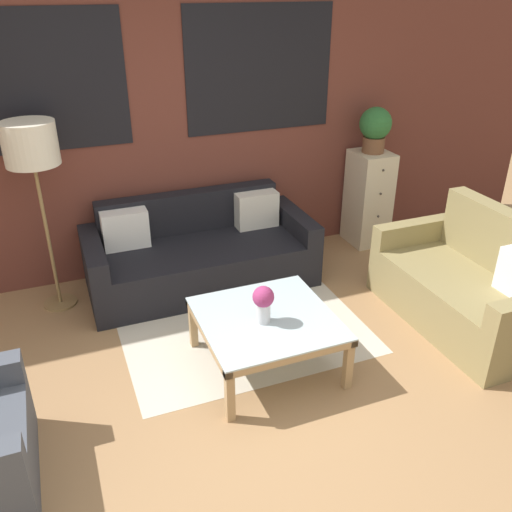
{
  "coord_description": "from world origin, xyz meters",
  "views": [
    {
      "loc": [
        -0.96,
        -2.35,
        2.52
      ],
      "look_at": [
        0.45,
        1.24,
        0.55
      ],
      "focal_mm": 38.0,
      "sensor_mm": 36.0,
      "label": 1
    }
  ],
  "objects_px": {
    "settee_vintage": "(469,288)",
    "coffee_table": "(267,324)",
    "potted_plant": "(375,127)",
    "flower_vase": "(263,302)",
    "drawer_cabinet": "(368,198)",
    "floor_lamp": "(31,150)",
    "couch_dark": "(200,255)"
  },
  "relations": [
    {
      "from": "settee_vintage",
      "to": "coffee_table",
      "type": "distance_m",
      "value": 1.75
    },
    {
      "from": "potted_plant",
      "to": "flower_vase",
      "type": "distance_m",
      "value": 2.53
    },
    {
      "from": "drawer_cabinet",
      "to": "potted_plant",
      "type": "relative_size",
      "value": 2.19
    },
    {
      "from": "potted_plant",
      "to": "flower_vase",
      "type": "xyz_separation_m",
      "value": [
        -1.84,
        -1.61,
        -0.65
      ]
    },
    {
      "from": "settee_vintage",
      "to": "flower_vase",
      "type": "bearing_deg",
      "value": 179.29
    },
    {
      "from": "coffee_table",
      "to": "drawer_cabinet",
      "type": "height_order",
      "value": "drawer_cabinet"
    },
    {
      "from": "settee_vintage",
      "to": "drawer_cabinet",
      "type": "bearing_deg",
      "value": 88.12
    },
    {
      "from": "potted_plant",
      "to": "drawer_cabinet",
      "type": "bearing_deg",
      "value": -90.0
    },
    {
      "from": "settee_vintage",
      "to": "flower_vase",
      "type": "relative_size",
      "value": 5.5
    },
    {
      "from": "floor_lamp",
      "to": "drawer_cabinet",
      "type": "distance_m",
      "value": 3.27
    },
    {
      "from": "settee_vintage",
      "to": "floor_lamp",
      "type": "relative_size",
      "value": 0.95
    },
    {
      "from": "couch_dark",
      "to": "flower_vase",
      "type": "bearing_deg",
      "value": -87.95
    },
    {
      "from": "flower_vase",
      "to": "potted_plant",
      "type": "bearing_deg",
      "value": 41.19
    },
    {
      "from": "couch_dark",
      "to": "flower_vase",
      "type": "relative_size",
      "value": 7.36
    },
    {
      "from": "floor_lamp",
      "to": "flower_vase",
      "type": "relative_size",
      "value": 5.79
    },
    {
      "from": "couch_dark",
      "to": "floor_lamp",
      "type": "distance_m",
      "value": 1.66
    },
    {
      "from": "drawer_cabinet",
      "to": "potted_plant",
      "type": "height_order",
      "value": "potted_plant"
    },
    {
      "from": "settee_vintage",
      "to": "drawer_cabinet",
      "type": "height_order",
      "value": "drawer_cabinet"
    },
    {
      "from": "settee_vintage",
      "to": "coffee_table",
      "type": "relative_size",
      "value": 1.63
    },
    {
      "from": "floor_lamp",
      "to": "potted_plant",
      "type": "xyz_separation_m",
      "value": [
        3.15,
        0.13,
        -0.14
      ]
    },
    {
      "from": "couch_dark",
      "to": "settee_vintage",
      "type": "bearing_deg",
      "value": -37.92
    },
    {
      "from": "potted_plant",
      "to": "floor_lamp",
      "type": "bearing_deg",
      "value": -177.6
    },
    {
      "from": "flower_vase",
      "to": "coffee_table",
      "type": "bearing_deg",
      "value": 43.71
    },
    {
      "from": "couch_dark",
      "to": "flower_vase",
      "type": "height_order",
      "value": "couch_dark"
    },
    {
      "from": "floor_lamp",
      "to": "drawer_cabinet",
      "type": "relative_size",
      "value": 1.62
    },
    {
      "from": "coffee_table",
      "to": "floor_lamp",
      "type": "height_order",
      "value": "floor_lamp"
    },
    {
      "from": "floor_lamp",
      "to": "settee_vintage",
      "type": "bearing_deg",
      "value": -25.89
    },
    {
      "from": "coffee_table",
      "to": "flower_vase",
      "type": "relative_size",
      "value": 3.38
    },
    {
      "from": "floor_lamp",
      "to": "flower_vase",
      "type": "bearing_deg",
      "value": -48.57
    },
    {
      "from": "settee_vintage",
      "to": "drawer_cabinet",
      "type": "relative_size",
      "value": 1.54
    },
    {
      "from": "coffee_table",
      "to": "floor_lamp",
      "type": "bearing_deg",
      "value": 133.17
    },
    {
      "from": "couch_dark",
      "to": "settee_vintage",
      "type": "distance_m",
      "value": 2.33
    }
  ]
}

